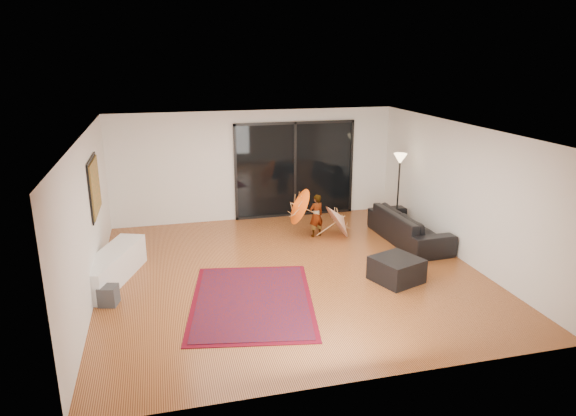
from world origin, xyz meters
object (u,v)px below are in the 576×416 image
object	(u,v)px
sofa	(409,227)
ottoman	(396,269)
child	(316,216)
media_console	(112,267)

from	to	relation	value
sofa	ottoman	distance (m)	2.18
ottoman	sofa	bearing A→B (deg)	57.37
sofa	ottoman	world-z (taller)	sofa
sofa	ottoman	bearing A→B (deg)	145.02
ottoman	child	bearing A→B (deg)	105.10
media_console	child	world-z (taller)	child
media_console	sofa	size ratio (longest dim) A/B	0.86
ottoman	child	world-z (taller)	child
media_console	child	distance (m)	4.54
ottoman	child	xyz separation A→B (m)	(-0.72, 2.65, 0.27)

